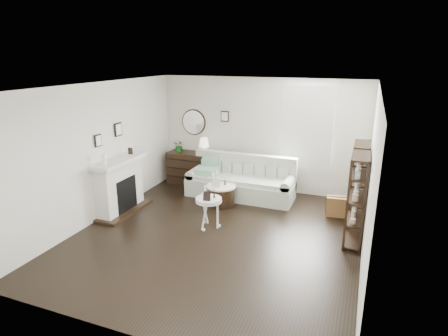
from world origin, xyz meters
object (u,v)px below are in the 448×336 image
at_px(sofa, 241,183).
at_px(pedestal_table, 209,201).
at_px(drum_table, 221,195).
at_px(dresser, 192,168).

bearing_deg(sofa, pedestal_table, -91.09).
bearing_deg(pedestal_table, drum_table, 100.03).
xyz_separation_m(sofa, drum_table, (-0.24, -0.68, -0.09)).
bearing_deg(drum_table, pedestal_table, -79.97).
bearing_deg(sofa, dresser, 165.02).
relative_size(drum_table, pedestal_table, 1.07).
xyz_separation_m(dresser, drum_table, (1.23, -1.07, -0.18)).
distance_m(dresser, drum_table, 1.64).
bearing_deg(pedestal_table, sofa, 88.91).
bearing_deg(dresser, drum_table, -40.97).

